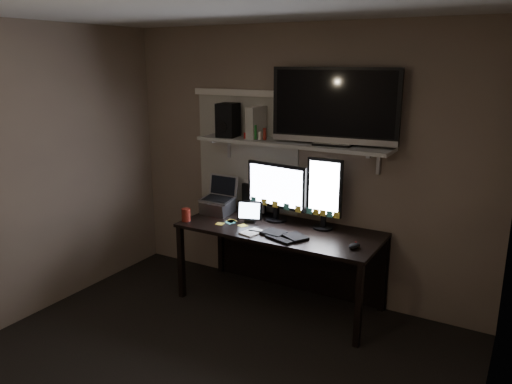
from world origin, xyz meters
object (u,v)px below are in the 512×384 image
Objects in this scene: desk at (286,243)px; monitor_portrait at (324,194)px; monitor_landscape at (276,192)px; mouse at (354,246)px; tv at (335,107)px; keyboard at (284,235)px; speaker at (228,120)px; laptop at (217,196)px; cup at (186,215)px; tablet at (250,212)px; game_console at (256,123)px.

monitor_portrait reaches higher than desk.
monitor_landscape reaches higher than mouse.
keyboard is at bearing -129.65° from tv.
speaker is (-0.51, -0.01, 0.63)m from monitor_landscape.
keyboard is 0.92m from laptop.
tv is (1.24, 0.46, 1.01)m from cup.
game_console is at bearing 85.86° from tablet.
desk is 2.80× the size of monitor_portrait.
laptop is 1.44m from tv.
tablet is (-0.32, -0.10, 0.28)m from desk.
tablet is at bearing -162.68° from desk.
speaker is (-0.65, 0.05, 1.08)m from desk.
mouse is 1.49m from laptop.
keyboard is at bearing -65.67° from desk.
tv is (0.71, 0.19, 0.97)m from tablet.
monitor_landscape is at bearing 24.45° from tablet.
monitor_portrait is 0.71m from tablet.
speaker reaches higher than laptop.
cup is at bearing -171.14° from tablet.
tv is (0.53, 0.03, 0.80)m from monitor_landscape.
cup is (-0.72, -0.44, -0.22)m from monitor_landscape.
tv is at bearing 74.51° from keyboard.
speaker reaches higher than keyboard.
monitor_portrait is at bearing 78.44° from keyboard.
monitor_portrait is 2.79× the size of tablet.
tablet is at bearing 26.73° from cup.
speaker reaches higher than mouse.
tablet is (-0.18, -0.17, -0.18)m from monitor_landscape.
laptop is (-0.73, -0.03, 0.35)m from desk.
tablet is at bearing -73.26° from game_console.
tablet is at bearing -130.21° from monitor_landscape.
desk is 5.05× the size of laptop.
game_console reaches higher than mouse.
game_console is (-0.50, 0.39, 0.88)m from keyboard.
tv is at bearing 151.67° from mouse.
mouse is 0.39× the size of game_console.
mouse is at bearing 21.42° from keyboard.
monitor_landscape is 2.16× the size of game_console.
monitor_portrait is 1.81× the size of laptop.
monitor_landscape is at bearing 144.99° from keyboard.
speaker is at bearing 175.32° from desk.
cup is at bearing -158.86° from mouse.
monitor_landscape is at bearing 177.11° from tv.
monitor_landscape reaches higher than desk.
cup reaches higher than desk.
cup is 0.11× the size of tv.
cup is at bearing -157.21° from keyboard.
mouse is 0.36× the size of speaker.
laptop is at bearing -144.04° from speaker.
cup reaches higher than keyboard.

